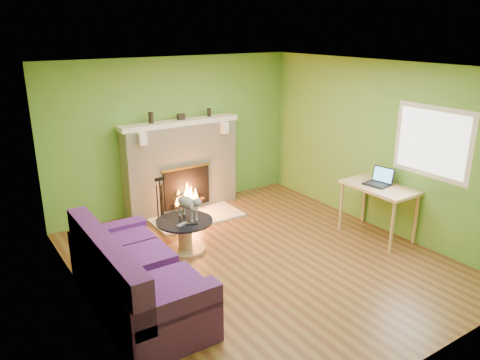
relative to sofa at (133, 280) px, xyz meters
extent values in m
plane|color=#5B301A|center=(1.86, 0.13, -0.37)|extent=(5.00, 5.00, 0.00)
plane|color=white|center=(1.86, 0.13, 2.23)|extent=(5.00, 5.00, 0.00)
plane|color=#5B8E2E|center=(1.86, 2.63, 0.93)|extent=(5.00, 0.00, 5.00)
plane|color=#5B8E2E|center=(1.86, -2.37, 0.93)|extent=(5.00, 0.00, 5.00)
plane|color=#5B8E2E|center=(-0.39, 0.13, 0.93)|extent=(0.00, 5.00, 5.00)
plane|color=#5B8E2E|center=(4.11, 0.13, 0.93)|extent=(0.00, 5.00, 5.00)
plane|color=silver|center=(4.10, -0.77, 1.18)|extent=(0.00, 1.20, 1.20)
plane|color=white|center=(4.09, -0.77, 1.18)|extent=(0.00, 1.06, 1.06)
cube|color=beige|center=(1.86, 2.45, 0.38)|extent=(2.00, 0.35, 1.50)
cube|color=black|center=(1.86, 2.26, 0.07)|extent=(0.85, 0.03, 0.68)
cube|color=gold|center=(1.86, 2.25, 0.43)|extent=(0.91, 0.02, 0.04)
cylinder|color=black|center=(1.86, 2.23, -0.21)|extent=(0.55, 0.07, 0.07)
cube|color=silver|center=(1.86, 2.42, 1.17)|extent=(2.10, 0.28, 0.08)
cube|color=silver|center=(1.11, 2.24, 1.03)|extent=(0.12, 0.10, 0.20)
cube|color=silver|center=(2.61, 2.24, 1.03)|extent=(0.12, 0.10, 0.20)
cube|color=beige|center=(1.86, 1.93, -0.35)|extent=(1.50, 0.75, 0.03)
cube|color=silver|center=(1.86, 2.42, 1.17)|extent=(2.10, 0.28, 0.08)
cube|color=#3B1758|center=(0.06, -0.01, -0.13)|extent=(0.95, 2.12, 0.48)
cube|color=#3B1758|center=(-0.29, -0.01, 0.28)|extent=(0.22, 2.12, 0.60)
cube|color=#3B1758|center=(0.06, -0.96, 0.17)|extent=(0.95, 0.22, 0.24)
cube|color=#3B1758|center=(0.06, 0.94, 0.17)|extent=(0.95, 0.22, 0.24)
cube|color=#3B1758|center=(0.11, -0.60, 0.17)|extent=(0.76, 0.56, 0.13)
cube|color=#3B1758|center=(0.11, 0.10, 0.17)|extent=(0.76, 0.56, 0.13)
cube|color=#3B1758|center=(0.11, 0.70, 0.17)|extent=(0.76, 0.56, 0.13)
cylinder|color=tan|center=(1.16, 0.99, -0.35)|extent=(0.56, 0.56, 0.03)
cylinder|color=tan|center=(1.16, 0.99, -0.14)|extent=(0.20, 0.20, 0.39)
cylinder|color=black|center=(1.16, 0.99, 0.07)|extent=(0.80, 0.80, 0.03)
cube|color=tan|center=(3.81, -0.20, 0.42)|extent=(0.63, 1.09, 0.04)
cylinder|color=tan|center=(3.54, -0.69, 0.02)|extent=(0.05, 0.05, 0.77)
cylinder|color=tan|center=(4.07, -0.69, 0.02)|extent=(0.05, 0.05, 0.77)
cylinder|color=tan|center=(3.54, 0.29, 0.02)|extent=(0.05, 0.05, 0.77)
cylinder|color=tan|center=(4.07, 0.29, 0.02)|extent=(0.05, 0.05, 0.77)
cube|color=gray|center=(1.06, 0.87, 0.10)|extent=(0.18, 0.10, 0.02)
cube|color=black|center=(1.18, 0.81, 0.10)|extent=(0.17, 0.09, 0.02)
cylinder|color=black|center=(1.36, 2.45, 1.30)|extent=(0.08, 0.08, 0.18)
cylinder|color=black|center=(2.43, 2.45, 1.28)|extent=(0.07, 0.07, 0.14)
cube|color=black|center=(1.89, 2.45, 1.26)|extent=(0.12, 0.08, 0.10)
camera|label=1|loc=(-1.56, -4.51, 2.71)|focal=35.00mm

